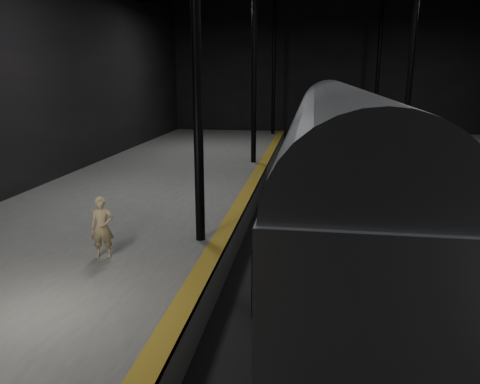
# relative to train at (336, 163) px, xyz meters

# --- Properties ---
(ground) EXTENTS (44.00, 44.00, 0.00)m
(ground) POSITION_rel_train_xyz_m (0.00, 1.65, -2.87)
(ground) COLOR black
(ground) RESTS_ON ground
(platform_left) EXTENTS (9.00, 43.80, 1.00)m
(platform_left) POSITION_rel_train_xyz_m (-7.50, 1.65, -2.37)
(platform_left) COLOR #535350
(platform_left) RESTS_ON ground
(tactile_strip) EXTENTS (0.50, 43.80, 0.01)m
(tactile_strip) POSITION_rel_train_xyz_m (-3.25, 1.65, -1.87)
(tactile_strip) COLOR olive
(tactile_strip) RESTS_ON platform_left
(track) EXTENTS (2.40, 43.00, 0.24)m
(track) POSITION_rel_train_xyz_m (0.00, 1.65, -2.80)
(track) COLOR #3F3328
(track) RESTS_ON ground
(train) EXTENTS (2.89, 19.26, 5.15)m
(train) POSITION_rel_train_xyz_m (0.00, 0.00, 0.00)
(train) COLOR #A6A9AE
(train) RESTS_ON ground
(woman) EXTENTS (0.66, 0.52, 1.59)m
(woman) POSITION_rel_train_xyz_m (-5.95, -3.99, -1.08)
(woman) COLOR tan
(woman) RESTS_ON platform_left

